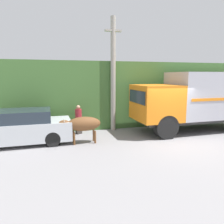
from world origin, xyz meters
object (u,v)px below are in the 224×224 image
at_px(pedestrian_on_hill, 79,118).
at_px(utility_pole, 113,73).
at_px(cargo_truck, 200,98).
at_px(brown_cow, 83,124).
at_px(parked_suv, 21,128).

height_order(pedestrian_on_hill, utility_pole, utility_pole).
bearing_deg(cargo_truck, utility_pole, 160.54).
distance_m(cargo_truck, brown_cow, 6.69).
xyz_separation_m(cargo_truck, parked_suv, (-9.33, 0.18, -1.07)).
bearing_deg(pedestrian_on_hill, parked_suv, -4.25).
height_order(parked_suv, utility_pole, utility_pole).
relative_size(cargo_truck, brown_cow, 3.73).
bearing_deg(brown_cow, parked_suv, 178.70).
bearing_deg(pedestrian_on_hill, cargo_truck, 145.27).
distance_m(brown_cow, pedestrian_on_hill, 1.70).
bearing_deg(cargo_truck, pedestrian_on_hill, 168.73).
distance_m(cargo_truck, parked_suv, 9.39).
bearing_deg(utility_pole, parked_suv, -164.22).
xyz_separation_m(cargo_truck, brown_cow, (-6.60, -0.51, -0.93)).
height_order(cargo_truck, pedestrian_on_hill, cargo_truck).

